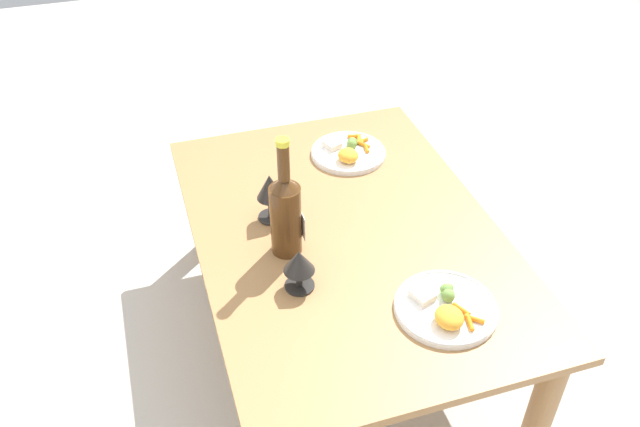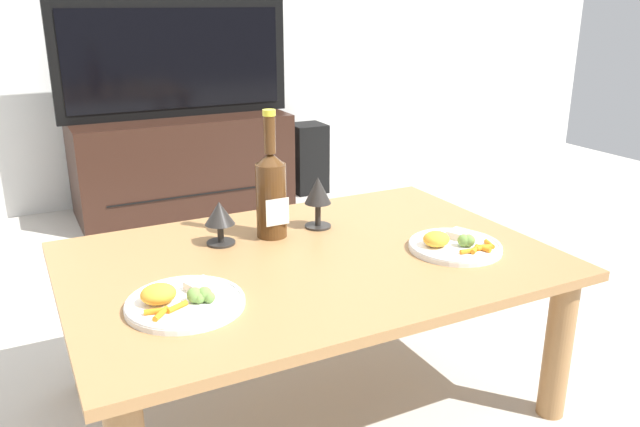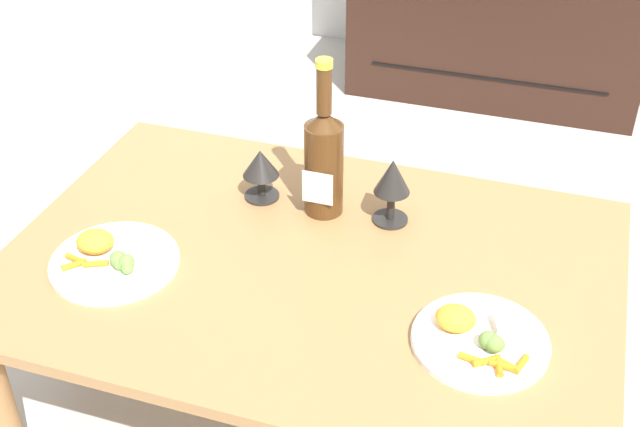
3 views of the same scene
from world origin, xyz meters
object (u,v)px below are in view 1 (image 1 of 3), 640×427
dining_table (346,247)px  goblet_left (299,264)px  dinner_plate_right (348,152)px  wine_bottle (286,211)px  dinner_plate_left (446,307)px  goblet_right (270,190)px

dining_table → goblet_left: goblet_left is taller
dinner_plate_right → goblet_left: bearing=149.1°
goblet_left → dinner_plate_right: bearing=-30.9°
dining_table → wine_bottle: wine_bottle is taller
wine_bottle → dinner_plate_left: 0.47m
goblet_left → dinner_plate_right: size_ratio=0.49×
dining_table → dinner_plate_left: size_ratio=4.75×
wine_bottle → goblet_left: 0.15m
goblet_left → dinner_plate_right: goblet_left is taller
dining_table → goblet_right: 0.27m
wine_bottle → goblet_left: bearing=177.4°
wine_bottle → dinner_plate_right: bearing=-38.9°
dining_table → wine_bottle: 0.27m
goblet_right → dinner_plate_left: size_ratio=0.59×
goblet_left → goblet_right: (0.29, 0.00, 0.02)m
goblet_left → dinner_plate_left: goblet_left is taller
goblet_left → dining_table: bearing=-47.0°
dinner_plate_left → wine_bottle: bearing=42.7°
wine_bottle → goblet_left: wine_bottle is taller
goblet_left → dinner_plate_right: 0.62m
dining_table → dinner_plate_right: size_ratio=4.98×
dinner_plate_left → dinner_plate_right: 0.72m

